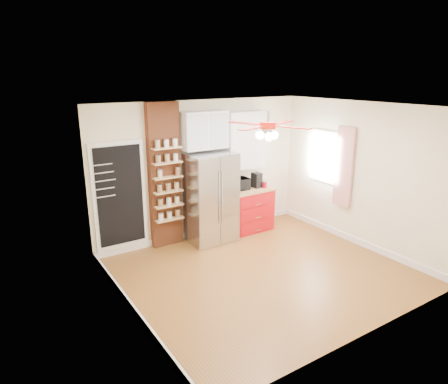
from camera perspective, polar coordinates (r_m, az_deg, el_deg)
floor at (r=6.79m, az=5.64°, el=-11.30°), size 4.50×4.50×0.00m
ceiling at (r=6.03m, az=6.37°, el=12.02°), size 4.50×4.50×0.00m
wall_back at (r=7.88m, az=-3.11°, el=3.22°), size 4.50×0.02×2.70m
wall_front at (r=4.97m, az=20.54°, el=-5.99°), size 4.50×0.02×2.70m
wall_left at (r=5.24m, az=-13.70°, el=-4.22°), size 0.02×4.00×2.70m
wall_right at (r=7.84m, az=18.97°, el=2.26°), size 0.02×4.00×2.70m
chalkboard at (r=7.25m, az=-14.67°, el=-0.54°), size 0.95×0.05×1.95m
brick_pillar at (r=7.44m, az=-8.50°, el=2.25°), size 0.60×0.16×2.70m
fridge at (r=7.67m, az=-2.01°, el=-0.82°), size 0.90×0.70×1.75m
upper_glass_cabinet at (r=7.56m, az=-2.87°, el=8.82°), size 0.90×0.35×0.70m
red_cabinet at (r=8.36m, az=3.57°, el=-2.42°), size 0.94×0.64×0.90m
upper_shelf_unit at (r=8.14m, az=3.04°, el=7.42°), size 0.90×0.30×1.15m
window at (r=8.35m, az=14.22°, el=4.90°), size 0.04×0.75×1.05m
curtain at (r=7.98m, az=16.78°, el=3.44°), size 0.06×0.40×1.55m
ceiling_fan at (r=6.06m, az=6.29°, el=9.42°), size 1.40×1.40×0.44m
toaster_oven at (r=8.07m, az=2.00°, el=1.13°), size 0.45×0.32×0.24m
coffee_maker at (r=8.26m, az=4.69°, el=1.70°), size 0.18×0.20×0.31m
canister_left at (r=8.28m, az=5.79°, el=1.06°), size 0.13×0.13×0.13m
canister_right at (r=8.38m, az=5.52°, el=1.27°), size 0.12×0.12×0.13m
pantry_jar_oats at (r=7.26m, az=-9.14°, el=2.58°), size 0.11×0.11×0.13m
pantry_jar_beans at (r=7.35m, az=-6.60°, el=2.90°), size 0.11×0.11×0.14m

